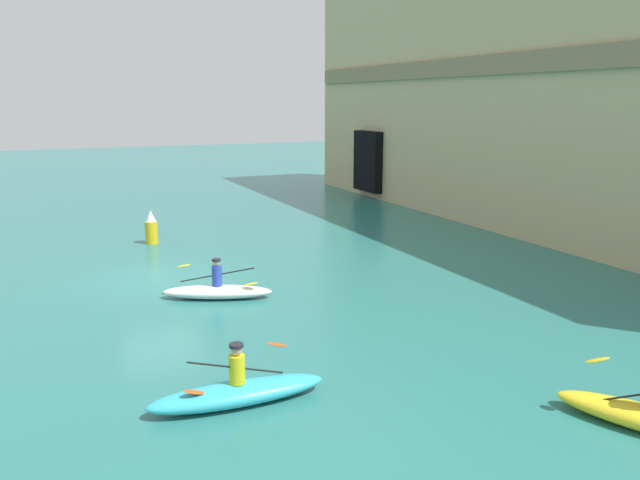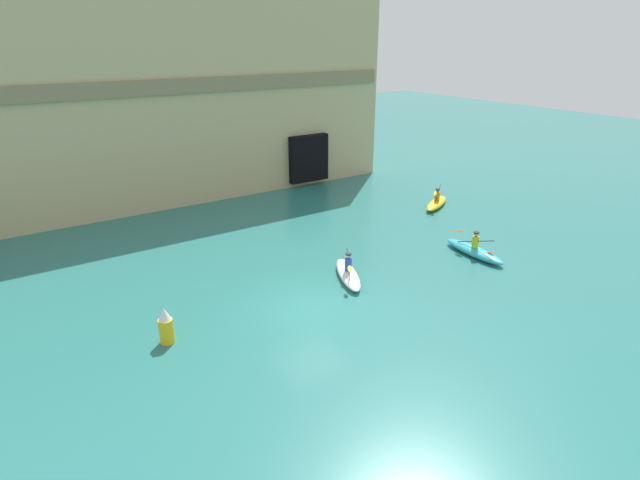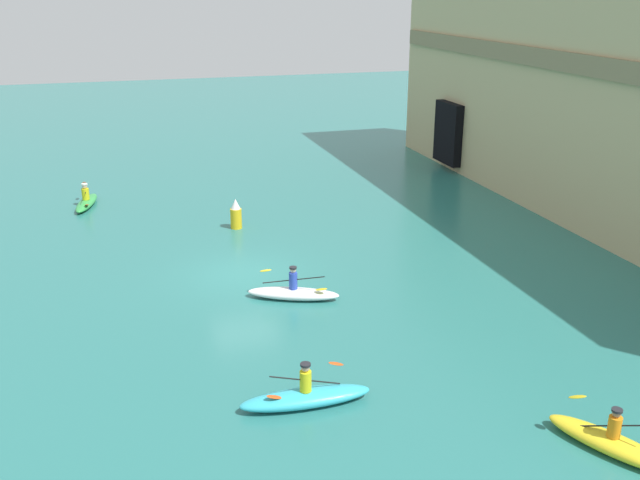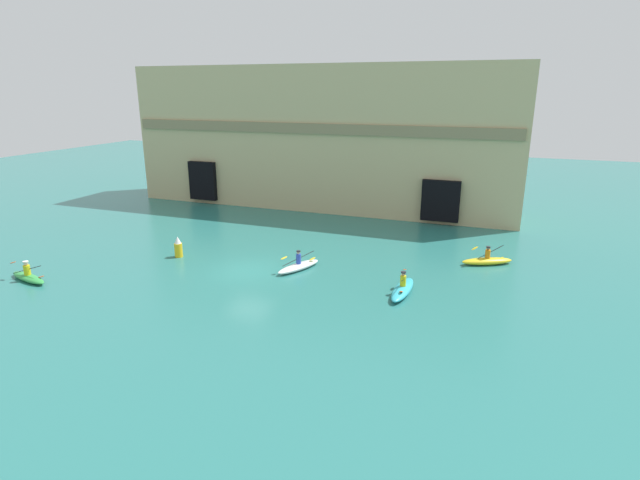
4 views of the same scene
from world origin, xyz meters
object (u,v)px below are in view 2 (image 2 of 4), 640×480
(kayak_yellow, at_px, (437,203))
(kayak_white, at_px, (348,273))
(marker_buoy, at_px, (166,326))
(kayak_cyan, at_px, (474,251))

(kayak_yellow, relative_size, kayak_white, 0.98)
(kayak_yellow, relative_size, marker_buoy, 2.33)
(kayak_yellow, distance_m, marker_buoy, 19.22)
(kayak_cyan, distance_m, kayak_yellow, 7.37)
(kayak_cyan, xyz_separation_m, kayak_white, (-6.48, 1.37, -0.02))
(kayak_cyan, distance_m, kayak_white, 6.62)
(kayak_cyan, distance_m, marker_buoy, 14.57)
(kayak_white, bearing_deg, marker_buoy, -63.00)
(kayak_cyan, height_order, kayak_white, kayak_cyan)
(kayak_yellow, height_order, marker_buoy, marker_buoy)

